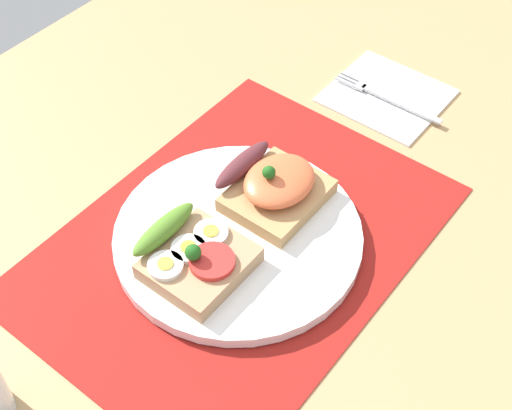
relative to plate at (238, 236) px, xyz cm
name	(u,v)px	position (x,y,z in cm)	size (l,w,h in cm)	color
ground_plane	(238,251)	(0.00, 0.00, -2.54)	(120.00, 90.00, 3.20)	tan
placemat	(238,241)	(0.00, 0.00, -0.79)	(43.28, 31.54, 0.30)	maroon
plate	(238,236)	(0.00, 0.00, 0.00)	(25.50, 25.50, 1.29)	white
sandwich_egg_tomato	(195,257)	(-5.91, 0.51, 2.08)	(9.47, 10.08, 4.10)	tan
sandwich_salmon	(274,186)	(6.03, -0.03, 2.50)	(10.13, 10.00, 5.29)	tan
napkin	(389,96)	(29.58, -0.29, -0.64)	(12.82, 13.61, 0.60)	white
fork	(384,96)	(28.60, -0.17, -0.18)	(1.62, 14.64, 0.32)	#B7B7BC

